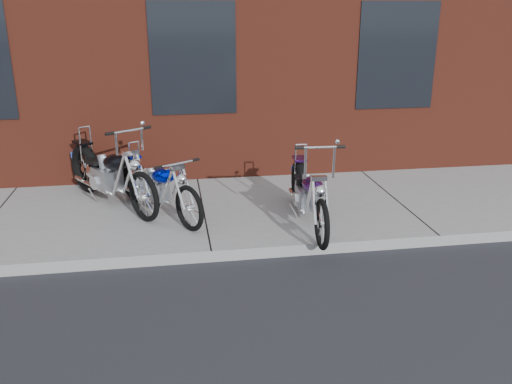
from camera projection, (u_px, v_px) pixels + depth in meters
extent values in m
plane|color=#232327|center=(212.00, 262.00, 6.69)|extent=(120.00, 120.00, 0.00)
cube|color=slate|center=(203.00, 214.00, 8.07)|extent=(22.00, 3.00, 0.15)
torus|color=black|center=(301.00, 186.00, 7.93)|extent=(0.18, 0.72, 0.71)
torus|color=black|center=(324.00, 229.00, 6.49)|extent=(0.10, 0.64, 0.64)
cube|color=#9BA2AD|center=(309.00, 201.00, 7.34)|extent=(0.30, 0.41, 0.30)
ellipsoid|color=#471865|center=(314.00, 188.00, 6.99)|extent=(0.28, 0.56, 0.30)
cube|color=black|center=(306.00, 182.00, 7.52)|extent=(0.25, 0.29, 0.06)
cylinder|color=white|center=(323.00, 205.00, 6.52)|extent=(0.05, 0.29, 0.53)
cylinder|color=white|center=(323.00, 150.00, 6.43)|extent=(0.54, 0.06, 0.03)
cylinder|color=white|center=(303.00, 163.00, 7.74)|extent=(0.02, 0.02, 0.47)
cylinder|color=white|center=(314.00, 204.00, 7.60)|extent=(0.09, 0.89, 0.05)
torus|color=black|center=(139.00, 182.00, 8.16)|extent=(0.48, 0.67, 0.70)
torus|color=black|center=(195.00, 211.00, 7.07)|extent=(0.38, 0.58, 0.63)
cube|color=#9BA2AD|center=(160.00, 192.00, 7.71)|extent=(0.43, 0.47, 0.29)
ellipsoid|color=#0011C8|center=(169.00, 178.00, 7.43)|extent=(0.49, 0.59, 0.30)
cube|color=#BDB3A7|center=(150.00, 175.00, 7.84)|extent=(0.34, 0.35, 0.06)
cylinder|color=white|center=(189.00, 191.00, 7.07)|extent=(0.18, 0.26, 0.52)
cylinder|color=white|center=(183.00, 166.00, 7.06)|extent=(0.47, 0.30, 0.03)
cylinder|color=white|center=(139.00, 159.00, 7.99)|extent=(0.03, 0.03, 0.47)
cylinder|color=white|center=(160.00, 195.00, 7.98)|extent=(0.49, 0.77, 0.05)
torus|color=black|center=(91.00, 170.00, 8.56)|extent=(0.57, 0.75, 0.80)
torus|color=black|center=(150.00, 200.00, 7.37)|extent=(0.46, 0.64, 0.72)
cube|color=#9BA2AD|center=(113.00, 181.00, 8.07)|extent=(0.50, 0.54, 0.33)
ellipsoid|color=black|center=(122.00, 164.00, 7.75)|extent=(0.58, 0.67, 0.34)
cube|color=black|center=(102.00, 163.00, 8.20)|extent=(0.39, 0.41, 0.07)
cylinder|color=white|center=(144.00, 177.00, 7.37)|extent=(0.22, 0.29, 0.60)
cylinder|color=white|center=(135.00, 132.00, 7.27)|extent=(0.52, 0.37, 0.03)
cylinder|color=white|center=(91.00, 145.00, 8.36)|extent=(0.03, 0.03, 0.53)
cylinder|color=white|center=(113.00, 185.00, 8.37)|extent=(0.60, 0.86, 0.05)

